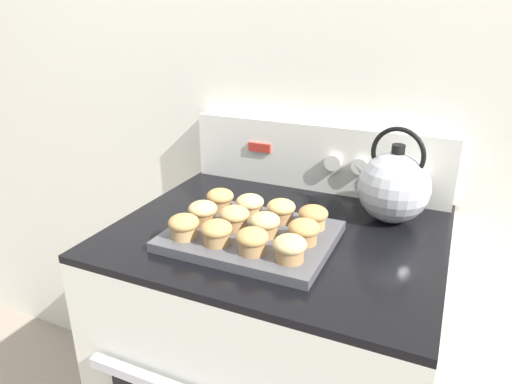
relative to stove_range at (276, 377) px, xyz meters
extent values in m
cube|color=silver|center=(0.00, 0.35, 0.74)|extent=(8.00, 0.05, 2.40)
cube|color=silver|center=(0.00, 0.00, -0.01)|extent=(0.77, 0.64, 0.91)
cube|color=black|center=(0.00, 0.00, 0.45)|extent=(0.77, 0.64, 0.02)
cube|color=silver|center=(0.00, 0.30, 0.56)|extent=(0.75, 0.05, 0.19)
cube|color=#B72D23|center=(-0.17, 0.26, 0.57)|extent=(0.07, 0.01, 0.03)
cylinder|color=silver|center=(0.06, 0.26, 0.56)|extent=(0.05, 0.02, 0.05)
cylinder|color=silver|center=(0.13, 0.26, 0.56)|extent=(0.05, 0.02, 0.05)
cylinder|color=silver|center=(0.21, 0.26, 0.56)|extent=(0.05, 0.02, 0.05)
cylinder|color=silver|center=(0.28, 0.26, 0.56)|extent=(0.05, 0.02, 0.05)
cube|color=#4C4C51|center=(-0.04, -0.09, 0.47)|extent=(0.37, 0.29, 0.02)
cylinder|color=tan|center=(-0.16, -0.17, 0.50)|extent=(0.06, 0.06, 0.03)
ellipsoid|color=tan|center=(-0.16, -0.17, 0.52)|extent=(0.07, 0.07, 0.04)
cylinder|color=#A37A4C|center=(-0.08, -0.17, 0.50)|extent=(0.06, 0.06, 0.03)
ellipsoid|color=tan|center=(-0.08, -0.17, 0.52)|extent=(0.07, 0.07, 0.04)
cylinder|color=#A37A4C|center=(0.01, -0.17, 0.50)|extent=(0.06, 0.06, 0.03)
ellipsoid|color=tan|center=(0.01, -0.17, 0.52)|extent=(0.07, 0.07, 0.04)
cylinder|color=#A37A4C|center=(0.09, -0.17, 0.50)|extent=(0.06, 0.06, 0.03)
ellipsoid|color=tan|center=(0.09, -0.17, 0.52)|extent=(0.07, 0.07, 0.04)
cylinder|color=olive|center=(-0.16, -0.09, 0.50)|extent=(0.06, 0.06, 0.03)
ellipsoid|color=tan|center=(-0.16, -0.09, 0.52)|extent=(0.07, 0.07, 0.04)
cylinder|color=#A37A4C|center=(-0.08, -0.08, 0.50)|extent=(0.06, 0.06, 0.03)
ellipsoid|color=tan|center=(-0.08, -0.08, 0.52)|extent=(0.07, 0.07, 0.04)
cylinder|color=#A37A4C|center=(0.00, -0.09, 0.50)|extent=(0.06, 0.06, 0.03)
ellipsoid|color=tan|center=(0.00, -0.09, 0.52)|extent=(0.07, 0.07, 0.04)
cylinder|color=#A37A4C|center=(0.09, -0.09, 0.50)|extent=(0.06, 0.06, 0.03)
ellipsoid|color=tan|center=(0.09, -0.09, 0.52)|extent=(0.07, 0.07, 0.04)
cylinder|color=#A37A4C|center=(-0.16, 0.00, 0.50)|extent=(0.06, 0.06, 0.03)
ellipsoid|color=tan|center=(-0.16, 0.00, 0.52)|extent=(0.07, 0.07, 0.04)
cylinder|color=tan|center=(-0.08, 0.00, 0.50)|extent=(0.06, 0.06, 0.03)
ellipsoid|color=tan|center=(-0.08, 0.00, 0.52)|extent=(0.07, 0.07, 0.04)
cylinder|color=#A37A4C|center=(0.01, 0.00, 0.50)|extent=(0.06, 0.06, 0.03)
ellipsoid|color=tan|center=(0.01, 0.00, 0.52)|extent=(0.07, 0.07, 0.04)
cylinder|color=tan|center=(0.09, -0.01, 0.50)|extent=(0.06, 0.06, 0.03)
ellipsoid|color=#B2844C|center=(0.09, -0.01, 0.52)|extent=(0.07, 0.07, 0.04)
sphere|color=#ADAFB5|center=(0.24, 0.16, 0.55)|extent=(0.18, 0.18, 0.18)
cylinder|color=black|center=(0.24, 0.16, 0.65)|extent=(0.03, 0.03, 0.02)
cone|color=#ADAFB5|center=(0.16, 0.18, 0.57)|extent=(0.09, 0.06, 0.07)
torus|color=black|center=(0.24, 0.16, 0.63)|extent=(0.13, 0.04, 0.13)
camera|label=1|loc=(0.36, -0.93, 0.95)|focal=32.00mm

